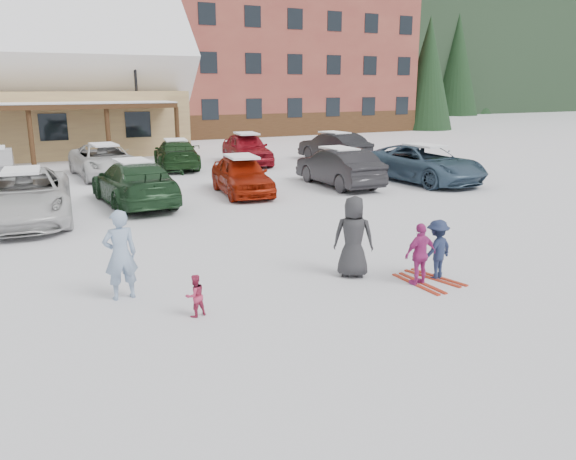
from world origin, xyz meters
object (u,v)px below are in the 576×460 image
parked_car_11 (176,154)px  parked_car_13 (334,147)px  parked_car_2 (24,196)px  child_magenta (420,254)px  parked_car_5 (339,167)px  parked_car_10 (105,161)px  bystander_dark (353,237)px  parked_car_3 (134,183)px  child_navy (437,250)px  alpine_hotel (239,28)px  lamp_post (137,96)px  toddler_red (195,296)px  adult_skier (120,255)px  parked_car_4 (242,175)px  parked_car_12 (247,149)px  parked_car_6 (424,164)px

parked_car_11 → parked_car_13: size_ratio=1.03×
parked_car_2 → child_magenta: bearing=-49.0°
parked_car_13 → parked_car_11: bearing=-14.2°
parked_car_5 → parked_car_11: bearing=-59.0°
parked_car_10 → parked_car_11: 3.71m
bystander_dark → parked_car_3: size_ratio=0.34×
parked_car_10 → parked_car_5: bearing=-42.8°
child_navy → parked_car_11: size_ratio=0.26×
alpine_hotel → parked_car_13: bearing=-99.2°
parked_car_3 → parked_car_13: (11.78, 6.46, 0.02)m
lamp_post → toddler_red: (-4.37, -24.20, -2.96)m
alpine_hotel → parked_car_5: bearing=-104.4°
lamp_post → adult_skier: lamp_post is taller
parked_car_4 → parked_car_10: (-3.84, 6.44, 0.01)m
lamp_post → parked_car_2: size_ratio=1.06×
bystander_dark → parked_car_13: bystander_dark is taller
bystander_dark → parked_car_12: bearing=-69.8°
parked_car_5 → parked_car_4: bearing=-0.6°
parked_car_13 → parked_car_4: bearing=33.6°
bystander_dark → parked_car_3: (-2.54, 9.52, -0.12)m
parked_car_4 → parked_car_11: (-0.32, 7.61, -0.02)m
bystander_dark → parked_car_13: bearing=-84.5°
alpine_hotel → child_navy: alpine_hotel is taller
child_magenta → parked_car_12: bearing=-102.8°
alpine_hotel → parked_car_12: size_ratio=6.82×
adult_skier → toddler_red: adult_skier is taller
toddler_red → parked_car_13: 20.98m
child_navy → bystander_dark: 1.74m
parked_car_12 → parked_car_13: size_ratio=1.00×
parked_car_3 → parked_car_12: bearing=-136.5°
parked_car_13 → parked_car_12: bearing=-19.0°
parked_car_3 → parked_car_10: bearing=-93.5°
parked_car_10 → child_magenta: bearing=-82.2°
parked_car_10 → parked_car_11: size_ratio=1.08×
adult_skier → parked_car_11: size_ratio=0.36×
adult_skier → child_magenta: 5.85m
bystander_dark → parked_car_13: (9.25, 15.98, -0.10)m
adult_skier → bystander_dark: bearing=165.9°
parked_car_3 → alpine_hotel: bearing=-121.2°
parked_car_5 → parked_car_10: (-7.96, 6.57, -0.04)m
toddler_red → child_magenta: child_magenta is taller
toddler_red → parked_car_12: (8.34, 17.65, 0.40)m
parked_car_6 → parked_car_11: 11.74m
alpine_hotel → parked_car_2: bearing=-122.7°
adult_skier → parked_car_2: bearing=-83.3°
parked_car_2 → lamp_post: bearing=71.3°
parked_car_11 → parked_car_13: parked_car_13 is taller
parked_car_10 → parked_car_2: bearing=-118.1°
parked_car_6 → parked_car_4: bearing=168.6°
alpine_hotel → lamp_post: (-12.03, -14.01, -5.29)m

